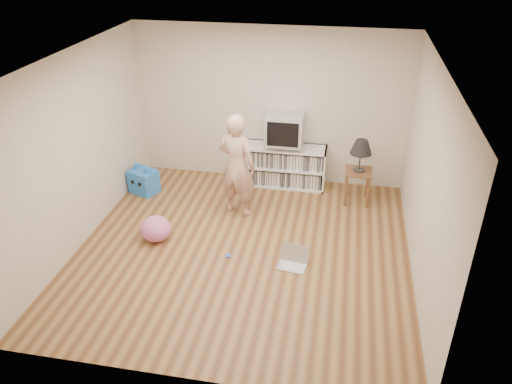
{
  "coord_description": "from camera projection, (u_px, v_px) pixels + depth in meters",
  "views": [
    {
      "loc": [
        1.21,
        -5.51,
        4.02
      ],
      "look_at": [
        0.11,
        0.4,
        0.71
      ],
      "focal_mm": 35.0,
      "sensor_mm": 36.0,
      "label": 1
    }
  ],
  "objects": [
    {
      "name": "dvd_deck",
      "position": [
        284.0,
        145.0,
        8.22
      ],
      "size": [
        0.45,
        0.35,
        0.07
      ],
      "primitive_type": "cube",
      "color": "gray",
      "rests_on": "media_unit"
    },
    {
      "name": "ground",
      "position": [
        243.0,
        250.0,
        6.88
      ],
      "size": [
        4.5,
        4.5,
        0.0
      ],
      "primitive_type": "plane",
      "color": "brown",
      "rests_on": "ground"
    },
    {
      "name": "walls",
      "position": [
        242.0,
        165.0,
        6.25
      ],
      "size": [
        4.52,
        4.52,
        2.6
      ],
      "color": "silver",
      "rests_on": "ground"
    },
    {
      "name": "table_lamp",
      "position": [
        361.0,
        148.0,
        7.6
      ],
      "size": [
        0.34,
        0.34,
        0.52
      ],
      "color": "#333333",
      "rests_on": "side_table"
    },
    {
      "name": "media_unit",
      "position": [
        284.0,
        165.0,
        8.42
      ],
      "size": [
        1.4,
        0.45,
        0.7
      ],
      "color": "white",
      "rests_on": "ground"
    },
    {
      "name": "plush_blue",
      "position": [
        144.0,
        181.0,
        8.23
      ],
      "size": [
        0.51,
        0.46,
        0.48
      ],
      "rotation": [
        0.0,
        0.0,
        -0.38
      ],
      "color": "blue",
      "rests_on": "ground"
    },
    {
      "name": "playing_cards",
      "position": [
        228.0,
        255.0,
        6.75
      ],
      "size": [
        0.09,
        0.11,
        0.02
      ],
      "primitive_type": "cube",
      "rotation": [
        0.0,
        0.0,
        0.37
      ],
      "color": "#3E5AA7",
      "rests_on": "ground"
    },
    {
      "name": "crt_tv",
      "position": [
        285.0,
        129.0,
        8.08
      ],
      "size": [
        0.6,
        0.53,
        0.5
      ],
      "color": "#AEAEB4",
      "rests_on": "dvd_deck"
    },
    {
      "name": "person",
      "position": [
        237.0,
        166.0,
        7.37
      ],
      "size": [
        0.67,
        0.53,
        1.61
      ],
      "primitive_type": "imported",
      "rotation": [
        0.0,
        0.0,
        2.87
      ],
      "color": "#D6A792",
      "rests_on": "ground"
    },
    {
      "name": "laptop",
      "position": [
        293.0,
        260.0,
        6.56
      ],
      "size": [
        0.41,
        0.35,
        0.26
      ],
      "rotation": [
        0.0,
        0.0,
        -0.16
      ],
      "color": "silver",
      "rests_on": "ground"
    },
    {
      "name": "plush_pink",
      "position": [
        156.0,
        229.0,
        7.01
      ],
      "size": [
        0.51,
        0.51,
        0.36
      ],
      "primitive_type": "ellipsoid",
      "rotation": [
        0.0,
        0.0,
        -0.22
      ],
      "color": "pink",
      "rests_on": "ground"
    },
    {
      "name": "ceiling",
      "position": [
        240.0,
        61.0,
        5.63
      ],
      "size": [
        4.5,
        4.5,
        0.01
      ],
      "primitive_type": "cube",
      "color": "white",
      "rests_on": "walls"
    },
    {
      "name": "side_table",
      "position": [
        358.0,
        178.0,
        7.86
      ],
      "size": [
        0.42,
        0.42,
        0.55
      ],
      "color": "brown",
      "rests_on": "ground"
    }
  ]
}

